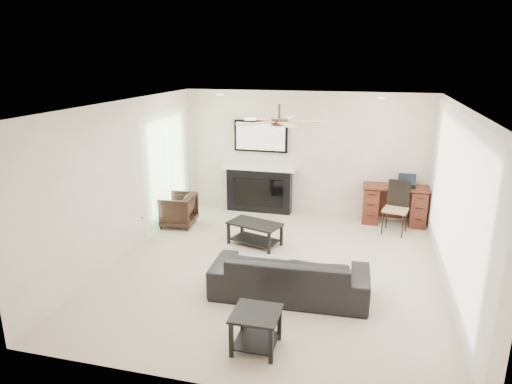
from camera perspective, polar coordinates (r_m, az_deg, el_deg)
room_shell at (r=6.65m, az=4.39°, el=3.85°), size 5.50×5.54×2.52m
sofa at (r=6.28m, az=4.23°, el=-10.31°), size 2.14×0.91×0.62m
armchair at (r=8.91m, az=-9.90°, el=-2.22°), size 0.75×0.73×0.62m
coffee_table at (r=7.92m, az=-0.14°, el=-5.24°), size 1.01×0.75×0.40m
end_table_near at (r=5.29m, az=0.01°, el=-16.91°), size 0.52×0.52×0.45m
end_table_left at (r=8.31m, az=-16.29°, el=-4.68°), size 0.61×0.61×0.45m
fireplace_unit at (r=9.42m, az=0.41°, el=3.12°), size 1.52×0.34×1.91m
desk at (r=9.28m, az=16.88°, el=-1.51°), size 1.22×0.56×0.76m
desk_chair at (r=8.72m, az=17.06°, el=-1.94°), size 0.51×0.52×0.97m
laptop at (r=9.14m, az=18.39°, el=1.32°), size 0.33×0.24×0.23m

